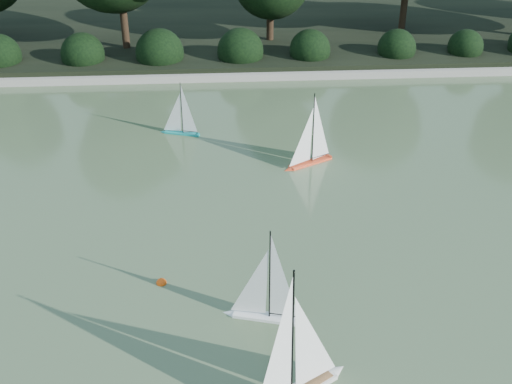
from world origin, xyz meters
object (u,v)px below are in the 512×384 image
sailboat_white_b (303,373)px  sailboat_white_a (260,304)px  race_buoy (162,283)px  sailboat_teal (178,125)px  sailboat_orange (307,153)px

sailboat_white_b → sailboat_white_a: bearing=107.1°
sailboat_white_a → sailboat_white_b: sailboat_white_b is taller
sailboat_white_b → race_buoy: sailboat_white_b is taller
sailboat_white_b → sailboat_teal: bearing=103.5°
sailboat_white_a → race_buoy: sailboat_white_a is taller
sailboat_white_a → race_buoy: 1.60m
sailboat_white_b → sailboat_orange: 5.67m
sailboat_orange → race_buoy: sailboat_orange is taller
sailboat_teal → sailboat_orange: bearing=-31.8°
sailboat_white_b → race_buoy: size_ratio=12.72×
sailboat_orange → race_buoy: 4.33m
sailboat_teal → race_buoy: bearing=-90.4°
sailboat_orange → sailboat_teal: 2.96m
sailboat_orange → sailboat_white_b: bearing=-98.0°
sailboat_white_b → race_buoy: 2.77m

